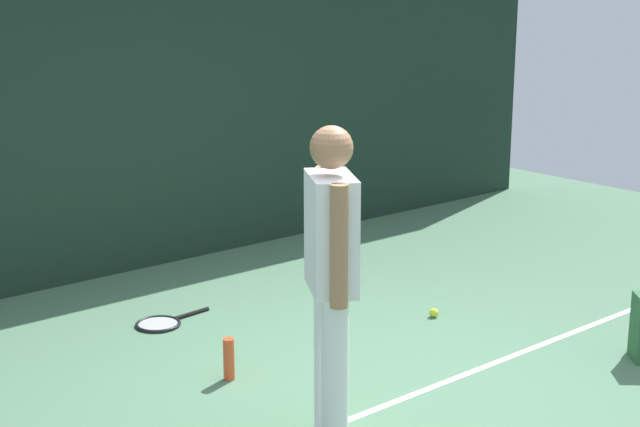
{
  "coord_description": "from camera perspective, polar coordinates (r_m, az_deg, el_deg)",
  "views": [
    {
      "loc": [
        -3.62,
        -3.93,
        2.42
      ],
      "look_at": [
        0.0,
        0.4,
        1.0
      ],
      "focal_mm": 53.33,
      "sensor_mm": 36.0,
      "label": 1
    }
  ],
  "objects": [
    {
      "name": "tennis_racket",
      "position": [
        6.9,
        -9.49,
        -6.49
      ],
      "size": [
        0.63,
        0.35,
        0.03
      ],
      "rotation": [
        0.0,
        0.0,
        3.23
      ],
      "color": "black",
      "rests_on": "ground"
    },
    {
      "name": "court_line",
      "position": [
        5.67,
        4.59,
        -11.16
      ],
      "size": [
        9.0,
        0.05,
        0.0
      ],
      "primitive_type": "cube",
      "color": "white",
      "rests_on": "ground"
    },
    {
      "name": "water_bottle",
      "position": [
        5.92,
        -5.49,
        -8.69
      ],
      "size": [
        0.07,
        0.07,
        0.27
      ],
      "primitive_type": "cylinder",
      "color": "#D84C26",
      "rests_on": "ground"
    },
    {
      "name": "tennis_ball_near_player",
      "position": [
        7.0,
        6.85,
        -5.93
      ],
      "size": [
        0.07,
        0.07,
        0.07
      ],
      "primitive_type": "sphere",
      "color": "#CCE033",
      "rests_on": "ground"
    },
    {
      "name": "tennis_player",
      "position": [
        4.87,
        0.67,
        -3.26
      ],
      "size": [
        0.39,
        0.47,
        1.7
      ],
      "rotation": [
        0.0,
        0.0,
        1.04
      ],
      "color": "white",
      "rests_on": "ground"
    },
    {
      "name": "back_fence",
      "position": [
        7.89,
        -12.26,
        6.1
      ],
      "size": [
        10.0,
        0.1,
        2.73
      ],
      "primitive_type": "cube",
      "color": "#192D23",
      "rests_on": "ground"
    },
    {
      "name": "ground_plane",
      "position": [
        5.87,
        2.55,
        -10.26
      ],
      "size": [
        12.0,
        12.0,
        0.0
      ],
      "primitive_type": "plane",
      "color": "#4C7556"
    }
  ]
}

